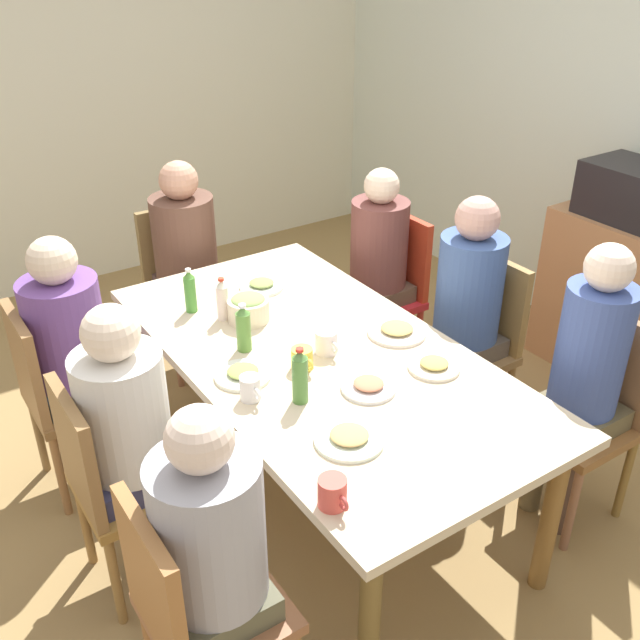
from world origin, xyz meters
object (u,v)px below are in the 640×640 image
object	(u,v)px
person_1	(129,425)
person_3	(214,545)
chair_2	(183,278)
cup_1	(302,359)
cup_3	(333,493)
bottle_0	(222,300)
person_6	(377,257)
microwave	(634,192)
bowl_0	(248,308)
chair_5	(58,391)
plate_2	(369,386)
chair_4	(476,338)
cup_0	(327,342)
plate_1	(243,374)
cup_2	(251,388)
chair_3	(191,609)
plate_3	(434,366)
person_4	(467,301)
person_5	(71,342)
bottle_3	(300,377)
plate_0	(262,285)
bottle_2	(190,291)
bottle_1	(244,329)
person_0	(586,368)
dining_table	(320,368)
chair_0	(591,406)
plate_4	(397,331)
person_2	(186,248)
side_cabinet	(611,295)
chair_6	(389,286)
plate_5	(349,438)

from	to	relation	value
person_1	person_3	bearing A→B (deg)	-0.03
chair_2	cup_1	bearing A→B (deg)	-4.80
cup_3	bottle_0	world-z (taller)	bottle_0
person_6	microwave	distance (m)	1.35
bowl_0	person_6	bearing A→B (deg)	106.45
chair_2	cup_1	world-z (taller)	chair_2
chair_5	plate_2	world-z (taller)	chair_5
chair_4	cup_0	distance (m)	0.92
chair_4	plate_1	distance (m)	1.26
cup_1	cup_2	bearing A→B (deg)	-75.09
chair_3	person_3	bearing A→B (deg)	90.00
person_6	plate_3	world-z (taller)	person_6
person_6	person_4	bearing A→B (deg)	0.07
bottle_0	person_5	bearing A→B (deg)	-108.13
bottle_3	microwave	distance (m)	2.20
plate_0	bowl_0	world-z (taller)	bowl_0
cup_0	bottle_0	distance (m)	0.53
person_3	bottle_2	bearing A→B (deg)	157.56
chair_3	person_5	world-z (taller)	person_5
person_1	bottle_0	size ratio (longest dim) A/B	6.02
person_4	plate_0	size ratio (longest dim) A/B	5.86
cup_2	bottle_1	size ratio (longest dim) A/B	0.54
person_0	person_3	size ratio (longest dim) A/B	1.05
plate_2	plate_3	distance (m)	0.30
plate_3	bottle_3	distance (m)	0.56
cup_0	bottle_0	size ratio (longest dim) A/B	0.63
plate_0	bowl_0	distance (m)	0.31
microwave	chair_2	bearing A→B (deg)	-125.64
dining_table	cup_3	world-z (taller)	cup_3
chair_0	plate_1	bearing A→B (deg)	-118.83
plate_0	plate_4	world-z (taller)	same
plate_2	chair_3	bearing A→B (deg)	-68.77
plate_1	plate_4	size ratio (longest dim) A/B	0.88
plate_3	bottle_1	size ratio (longest dim) A/B	0.97
person_2	chair_5	xyz separation A→B (m)	(0.62, -0.90, -0.22)
plate_2	cup_0	distance (m)	0.31
plate_4	person_3	bearing A→B (deg)	-62.13
side_cabinet	cup_2	bearing A→B (deg)	-86.96
cup_0	bottle_2	distance (m)	0.69
person_6	plate_1	bearing A→B (deg)	-60.44
person_2	bottle_1	world-z (taller)	person_2
person_4	bottle_3	xyz separation A→B (m)	(0.24, -1.05, 0.11)
cup_2	person_5	bearing A→B (deg)	-152.18
side_cabinet	microwave	xyz separation A→B (m)	(0.00, 0.00, 0.59)
plate_0	bottle_1	size ratio (longest dim) A/B	1.02
cup_3	bottle_3	distance (m)	0.54
person_4	cup_3	distance (m)	1.46
plate_4	side_cabinet	xyz separation A→B (m)	(-0.05, 1.58, -0.30)
chair_6	bottle_2	size ratio (longest dim) A/B	4.37
plate_5	cup_0	world-z (taller)	cup_0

